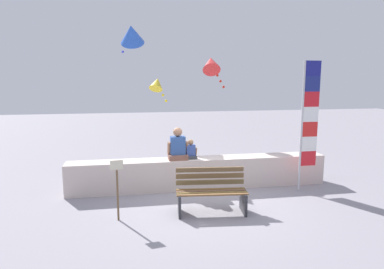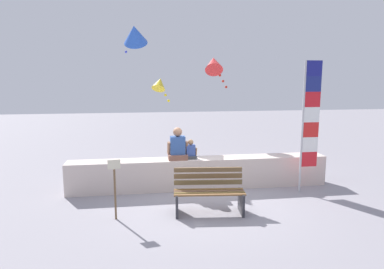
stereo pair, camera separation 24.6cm
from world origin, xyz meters
TOP-DOWN VIEW (x-y plane):
  - ground_plane at (0.00, 0.00)m, footprint 40.00×40.00m
  - seawall_ledge at (0.00, 0.88)m, footprint 6.42×0.55m
  - park_bench at (-0.08, -0.71)m, footprint 1.48×0.75m
  - person_adult at (-0.55, 0.86)m, footprint 0.51×0.38m
  - person_child at (-0.23, 0.86)m, footprint 0.32×0.23m
  - flag_banner at (2.47, 0.21)m, footprint 0.43×0.05m
  - kite_blue at (-1.56, 4.16)m, footprint 0.89×1.06m
  - kite_yellow at (-0.82, 3.71)m, footprint 0.63×0.70m
  - kite_red at (0.86, 3.39)m, footprint 0.77×0.85m
  - sign_post at (-1.95, -0.81)m, footprint 0.24×0.06m

SIDE VIEW (x-z plane):
  - ground_plane at x=0.00m, z-range 0.00..0.00m
  - seawall_ledge at x=0.00m, z-range 0.00..0.76m
  - park_bench at x=-0.08m, z-range -0.04..0.85m
  - sign_post at x=-1.95m, z-range 0.12..1.31m
  - person_child at x=-0.23m, z-range 0.70..1.19m
  - person_adult at x=-0.55m, z-range 0.67..1.46m
  - flag_banner at x=2.47m, z-range 0.21..3.32m
  - kite_yellow at x=-0.82m, z-range 2.11..2.97m
  - kite_red at x=0.86m, z-range 2.58..3.73m
  - kite_blue at x=-1.56m, z-range 3.56..4.60m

